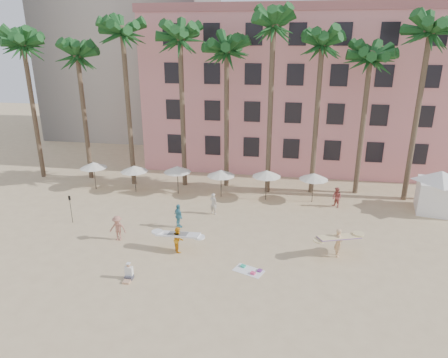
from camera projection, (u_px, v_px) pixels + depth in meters
name	position (u px, v px, depth m)	size (l,w,h in m)	color
ground	(202.00, 274.00, 24.03)	(120.00, 120.00, 0.00)	#D1B789
pink_hotel	(312.00, 90.00, 44.49)	(35.00, 14.00, 16.00)	pink
palm_row	(243.00, 44.00, 33.62)	(44.40, 5.40, 16.30)	brown
umbrella_row	(199.00, 171.00, 35.36)	(22.50, 2.70, 2.73)	#332B23
cabana	(439.00, 188.00, 32.06)	(5.27, 5.27, 3.50)	white
beach_towel	(250.00, 270.00, 24.32)	(2.04, 1.60, 0.14)	white
carrier_yellow	(339.00, 241.00, 25.67)	(2.94, 2.01, 1.95)	#DCAD7B
carrier_white	(178.00, 238.00, 26.35)	(3.03, 1.05, 1.72)	#F7A41A
beachgoers	(206.00, 213.00, 30.15)	(16.77, 9.38, 1.85)	teal
paddle	(70.00, 206.00, 30.28)	(0.18, 0.04, 2.23)	black
seated_man	(129.00, 274.00, 23.36)	(0.46, 0.80, 1.04)	#3F3F4C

